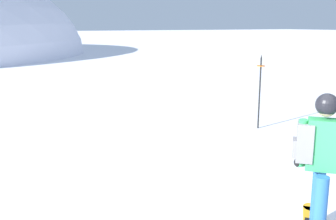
# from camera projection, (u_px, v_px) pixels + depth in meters

# --- Properties ---
(snowboarder_main) EXTENTS (1.41, 1.35, 1.71)m
(snowboarder_main) POSITION_uv_depth(u_px,v_px,m) (319.00, 163.00, 4.51)
(snowboarder_main) COLOR orange
(snowboarder_main) RESTS_ON ground
(piste_marker_near) EXTENTS (0.20, 0.20, 1.76)m
(piste_marker_near) POSITION_uv_depth(u_px,v_px,m) (260.00, 87.00, 9.42)
(piste_marker_near) COLOR black
(piste_marker_near) RESTS_ON ground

